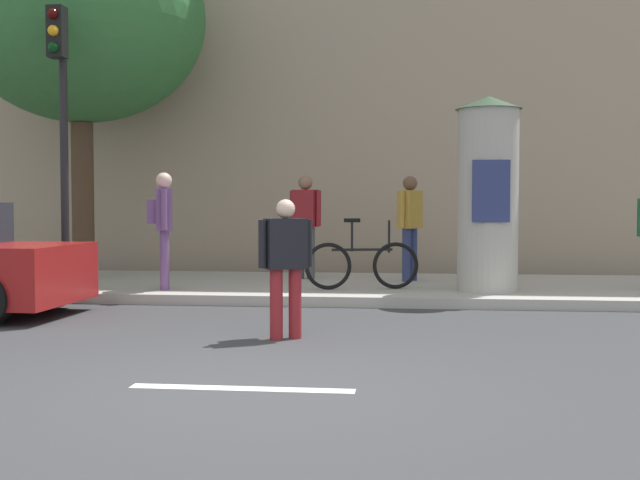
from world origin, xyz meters
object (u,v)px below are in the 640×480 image
(traffic_light, at_px, (60,101))
(pedestrian_in_light_jacket, at_px, (285,256))
(poster_column, at_px, (488,193))
(street_tree, at_px, (80,17))
(pedestrian_with_backpack, at_px, (163,219))
(pedestrian_in_red_top, at_px, (410,218))
(bicycle_leaning, at_px, (362,264))
(pedestrian_in_dark_shirt, at_px, (305,218))

(traffic_light, bearing_deg, pedestrian_in_light_jacket, -37.02)
(poster_column, distance_m, street_tree, 7.81)
(pedestrian_with_backpack, bearing_deg, street_tree, 137.59)
(traffic_light, xyz_separation_m, pedestrian_in_light_jacket, (3.81, -2.87, -2.09))
(traffic_light, distance_m, street_tree, 3.02)
(pedestrian_with_backpack, bearing_deg, pedestrian_in_red_top, 25.03)
(bicycle_leaning, bearing_deg, street_tree, 163.48)
(bicycle_leaning, bearing_deg, pedestrian_in_light_jacket, -99.45)
(pedestrian_in_dark_shirt, height_order, bicycle_leaning, pedestrian_in_dark_shirt)
(traffic_light, bearing_deg, pedestrian_in_dark_shirt, 36.10)
(poster_column, xyz_separation_m, street_tree, (-6.98, 1.57, 3.14))
(street_tree, height_order, pedestrian_in_red_top, street_tree)
(traffic_light, bearing_deg, pedestrian_with_backpack, 18.28)
(street_tree, bearing_deg, pedestrian_in_dark_shirt, 1.23)
(pedestrian_in_light_jacket, xyz_separation_m, pedestrian_in_dark_shirt, (-0.47, 5.31, 0.32))
(street_tree, xyz_separation_m, bicycle_leaning, (5.09, -1.51, -4.23))
(pedestrian_with_backpack, height_order, bicycle_leaning, pedestrian_with_backpack)
(poster_column, relative_size, pedestrian_in_red_top, 1.64)
(street_tree, relative_size, pedestrian_with_backpack, 3.64)
(bicycle_leaning, bearing_deg, traffic_light, -169.25)
(pedestrian_in_light_jacket, bearing_deg, poster_column, 55.57)
(pedestrian_with_backpack, xyz_separation_m, bicycle_leaning, (3.03, 0.38, -0.69))
(pedestrian_in_red_top, bearing_deg, bicycle_leaning, -117.95)
(pedestrian_in_red_top, distance_m, pedestrian_with_backpack, 4.14)
(pedestrian_with_backpack, bearing_deg, pedestrian_in_dark_shirt, 45.51)
(poster_column, height_order, pedestrian_in_red_top, poster_column)
(traffic_light, xyz_separation_m, bicycle_leaning, (4.43, 0.84, -2.45))
(traffic_light, height_order, pedestrian_in_light_jacket, traffic_light)
(poster_column, distance_m, pedestrian_in_dark_shirt, 3.43)
(pedestrian_in_light_jacket, xyz_separation_m, pedestrian_with_backpack, (-2.41, 3.34, 0.34))
(street_tree, distance_m, pedestrian_in_dark_shirt, 5.35)
(traffic_light, bearing_deg, pedestrian_in_red_top, 23.26)
(street_tree, distance_m, bicycle_leaning, 6.79)
(poster_column, bearing_deg, pedestrian_in_dark_shirt, 150.91)
(traffic_light, height_order, bicycle_leaning, traffic_light)
(traffic_light, distance_m, poster_column, 6.51)
(traffic_light, height_order, poster_column, traffic_light)
(pedestrian_in_red_top, bearing_deg, pedestrian_with_backpack, -154.97)
(street_tree, xyz_separation_m, pedestrian_in_dark_shirt, (4.00, 0.09, -3.55))
(pedestrian_in_dark_shirt, distance_m, pedestrian_with_backpack, 2.77)
(pedestrian_in_dark_shirt, bearing_deg, street_tree, -178.77)
(poster_column, bearing_deg, street_tree, 167.33)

